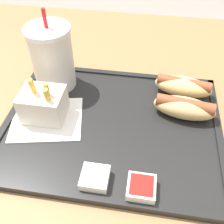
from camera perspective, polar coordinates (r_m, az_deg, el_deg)
name	(u,v)px	position (r m, az deg, el deg)	size (l,w,h in m)	color
dining_table	(123,217)	(0.79, 2.40, -21.92)	(1.09, 0.98, 0.72)	olive
food_tray	(112,125)	(0.48, 0.00, -2.87)	(0.39, 0.31, 0.01)	black
paper_napkin	(47,119)	(0.50, -13.95, -1.48)	(0.15, 0.13, 0.00)	white
soda_cup	(52,58)	(0.54, -12.88, 11.44)	(0.09, 0.09, 0.16)	silver
hot_dog_far	(183,86)	(0.54, 15.25, 5.49)	(0.12, 0.06, 0.04)	#DBB270
hot_dog_near	(184,107)	(0.50, 15.47, 1.02)	(0.12, 0.06, 0.04)	#DBB270
fries_carton	(44,105)	(0.49, -14.65, 1.55)	(0.08, 0.06, 0.09)	silver
sauce_cup_mayo	(95,178)	(0.40, -3.74, -14.13)	(0.04, 0.04, 0.02)	silver
sauce_cup_ketchup	(141,188)	(0.40, 6.38, -16.08)	(0.04, 0.04, 0.02)	silver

